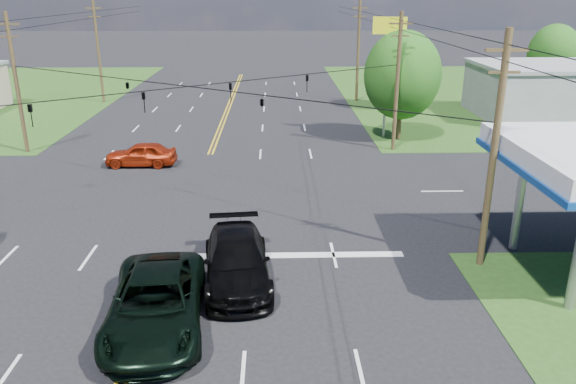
{
  "coord_description": "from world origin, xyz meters",
  "views": [
    {
      "loc": [
        4.5,
        -17.78,
        10.71
      ],
      "look_at": [
        5.09,
        6.0,
        2.19
      ],
      "focal_mm": 35.0,
      "sensor_mm": 36.0,
      "label": 1
    }
  ],
  "objects_px": {
    "pole_left_far": "(98,51)",
    "pickup_dkgreen": "(156,303)",
    "pole_nw": "(16,82)",
    "retail_ne": "(558,92)",
    "suv_black": "(237,261)",
    "tree_right_a": "(402,75)",
    "tree_far_r": "(554,54)",
    "tree_right_b": "(401,64)",
    "pole_se": "(494,150)",
    "pole_ne": "(397,81)",
    "pole_right_far": "(358,50)"
  },
  "relations": [
    {
      "from": "retail_ne",
      "to": "tree_right_a",
      "type": "xyz_separation_m",
      "value": [
        -16.0,
        -8.0,
        2.67
      ]
    },
    {
      "from": "retail_ne",
      "to": "tree_right_a",
      "type": "bearing_deg",
      "value": -153.43
    },
    {
      "from": "pickup_dkgreen",
      "to": "pole_right_far",
      "type": "bearing_deg",
      "value": 68.18
    },
    {
      "from": "pole_se",
      "to": "pole_right_far",
      "type": "bearing_deg",
      "value": 90.0
    },
    {
      "from": "retail_ne",
      "to": "pole_nw",
      "type": "bearing_deg",
      "value": -165.65
    },
    {
      "from": "pole_se",
      "to": "pole_right_far",
      "type": "xyz_separation_m",
      "value": [
        0.0,
        37.0,
        0.25
      ]
    },
    {
      "from": "tree_right_b",
      "to": "pickup_dkgreen",
      "type": "xyz_separation_m",
      "value": [
        -16.0,
        -37.35,
        -3.29
      ]
    },
    {
      "from": "pole_nw",
      "to": "pole_left_far",
      "type": "height_order",
      "value": "pole_left_far"
    },
    {
      "from": "pickup_dkgreen",
      "to": "tree_right_a",
      "type": "bearing_deg",
      "value": 56.96
    },
    {
      "from": "pole_nw",
      "to": "tree_far_r",
      "type": "relative_size",
      "value": 1.25
    },
    {
      "from": "tree_right_a",
      "to": "pickup_dkgreen",
      "type": "xyz_separation_m",
      "value": [
        -13.5,
        -25.35,
        -3.94
      ]
    },
    {
      "from": "pole_nw",
      "to": "pole_left_far",
      "type": "distance_m",
      "value": 19.0
    },
    {
      "from": "pole_nw",
      "to": "suv_black",
      "type": "bearing_deg",
      "value": -50.18
    },
    {
      "from": "pole_left_far",
      "to": "tree_right_b",
      "type": "distance_m",
      "value": 29.79
    },
    {
      "from": "retail_ne",
      "to": "pole_se",
      "type": "bearing_deg",
      "value": -120.38
    },
    {
      "from": "suv_black",
      "to": "tree_far_r",
      "type": "bearing_deg",
      "value": 46.64
    },
    {
      "from": "tree_far_r",
      "to": "tree_right_b",
      "type": "bearing_deg",
      "value": -161.08
    },
    {
      "from": "pole_ne",
      "to": "pole_left_far",
      "type": "height_order",
      "value": "pole_left_far"
    },
    {
      "from": "retail_ne",
      "to": "pickup_dkgreen",
      "type": "xyz_separation_m",
      "value": [
        -29.5,
        -33.35,
        -1.28
      ]
    },
    {
      "from": "pole_ne",
      "to": "pole_right_far",
      "type": "xyz_separation_m",
      "value": [
        0.0,
        19.0,
        0.25
      ]
    },
    {
      "from": "tree_right_a",
      "to": "pole_se",
      "type": "bearing_deg",
      "value": -92.73
    },
    {
      "from": "retail_ne",
      "to": "pole_right_far",
      "type": "height_order",
      "value": "pole_right_far"
    },
    {
      "from": "pole_ne",
      "to": "tree_right_a",
      "type": "xyz_separation_m",
      "value": [
        1.0,
        3.0,
        -0.05
      ]
    },
    {
      "from": "pole_se",
      "to": "pole_ne",
      "type": "height_order",
      "value": "same"
    },
    {
      "from": "pole_right_far",
      "to": "suv_black",
      "type": "distance_m",
      "value": 39.71
    },
    {
      "from": "retail_ne",
      "to": "pickup_dkgreen",
      "type": "bearing_deg",
      "value": -131.49
    },
    {
      "from": "suv_black",
      "to": "tree_right_b",
      "type": "bearing_deg",
      "value": 62.73
    },
    {
      "from": "suv_black",
      "to": "pole_right_far",
      "type": "bearing_deg",
      "value": 69.61
    },
    {
      "from": "pole_nw",
      "to": "retail_ne",
      "type": "bearing_deg",
      "value": 14.35
    },
    {
      "from": "pole_nw",
      "to": "tree_right_b",
      "type": "xyz_separation_m",
      "value": [
        29.5,
        15.0,
        -0.7
      ]
    },
    {
      "from": "tree_right_a",
      "to": "suv_black",
      "type": "bearing_deg",
      "value": -116.37
    },
    {
      "from": "retail_ne",
      "to": "pole_right_far",
      "type": "relative_size",
      "value": 1.4
    },
    {
      "from": "tree_right_a",
      "to": "tree_far_r",
      "type": "xyz_separation_m",
      "value": [
        20.0,
        18.0,
        -0.33
      ]
    },
    {
      "from": "tree_right_a",
      "to": "tree_right_b",
      "type": "relative_size",
      "value": 1.15
    },
    {
      "from": "pole_nw",
      "to": "tree_right_a",
      "type": "relative_size",
      "value": 1.16
    },
    {
      "from": "pole_ne",
      "to": "tree_right_b",
      "type": "height_order",
      "value": "pole_ne"
    },
    {
      "from": "pole_right_far",
      "to": "tree_right_a",
      "type": "relative_size",
      "value": 1.22
    },
    {
      "from": "retail_ne",
      "to": "pole_nw",
      "type": "relative_size",
      "value": 1.47
    },
    {
      "from": "pole_se",
      "to": "tree_right_a",
      "type": "bearing_deg",
      "value": 87.27
    },
    {
      "from": "pole_nw",
      "to": "pole_right_far",
      "type": "bearing_deg",
      "value": 36.16
    },
    {
      "from": "pole_left_far",
      "to": "tree_far_r",
      "type": "relative_size",
      "value": 1.31
    },
    {
      "from": "pole_se",
      "to": "tree_far_r",
      "type": "distance_m",
      "value": 44.3
    },
    {
      "from": "retail_ne",
      "to": "pole_left_far",
      "type": "bearing_deg",
      "value": 169.46
    },
    {
      "from": "pole_left_far",
      "to": "tree_right_b",
      "type": "relative_size",
      "value": 1.41
    },
    {
      "from": "pole_left_far",
      "to": "suv_black",
      "type": "xyz_separation_m",
      "value": [
        16.0,
        -38.19,
        -4.28
      ]
    },
    {
      "from": "pole_right_far",
      "to": "pickup_dkgreen",
      "type": "height_order",
      "value": "pole_right_far"
    },
    {
      "from": "retail_ne",
      "to": "pole_se",
      "type": "distance_m",
      "value": 33.72
    },
    {
      "from": "retail_ne",
      "to": "suv_black",
      "type": "bearing_deg",
      "value": -131.81
    },
    {
      "from": "pole_left_far",
      "to": "pickup_dkgreen",
      "type": "xyz_separation_m",
      "value": [
        13.5,
        -41.35,
        -4.24
      ]
    },
    {
      "from": "pickup_dkgreen",
      "to": "pole_left_far",
      "type": "bearing_deg",
      "value": 103.08
    }
  ]
}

